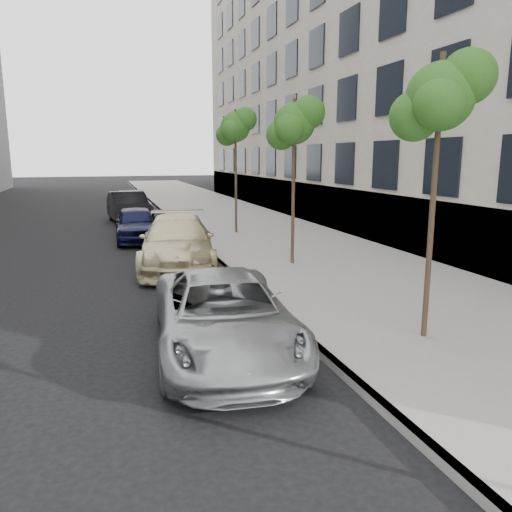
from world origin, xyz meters
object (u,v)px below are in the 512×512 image
tree_mid (295,124)px  tree_far (236,127)px  tree_near (442,98)px  sedan_black (129,207)px  sedan_blue (136,224)px  sedan_rear (135,202)px  suv (178,242)px  minivan (224,315)px

tree_mid → tree_far: size_ratio=0.95×
tree_near → sedan_black: bearing=102.6°
sedan_blue → sedan_rear: size_ratio=0.95×
suv → sedan_black: bearing=103.3°
tree_mid → sedan_rear: tree_mid is taller
tree_near → sedan_rear: size_ratio=1.17×
minivan → tree_near: bearing=-4.4°
minivan → sedan_rear: (0.07, 22.88, -0.06)m
sedan_black → minivan: bearing=-94.2°
tree_far → suv: tree_far is taller
sedan_blue → sedan_black: sedan_black is taller
tree_mid → minivan: 7.73m
tree_far → sedan_rear: (-3.51, 10.52, -3.85)m
tree_mid → suv: 4.90m
suv → sedan_blue: bearing=108.3°
tree_near → tree_far: tree_far is taller
suv → sedan_blue: 5.32m
sedan_rear → sedan_black: bearing=-98.8°
tree_near → suv: bearing=113.8°
sedan_blue → tree_far: bearing=4.4°
suv → minivan: bearing=-82.9°
tree_near → sedan_blue: bearing=108.1°
tree_far → sedan_black: (-4.12, 5.48, -3.69)m
tree_far → sedan_black: 7.78m
sedan_blue → sedan_rear: sedan_blue is taller
suv → tree_far: bearing=67.8°
tree_far → suv: size_ratio=0.97×
sedan_black → sedan_rear: (0.62, 5.04, -0.16)m
tree_near → sedan_rear: bearing=98.5°
tree_near → sedan_blue: 13.91m
tree_mid → suv: bearing=162.8°
suv → sedan_black: sedan_black is taller
suv → sedan_rear: 15.99m
minivan → sedan_rear: minivan is taller
tree_mid → minivan: tree_mid is taller
tree_mid → sedan_rear: 17.75m
minivan → sedan_black: sedan_black is taller
tree_near → tree_far: size_ratio=0.96×
tree_near → sedan_blue: size_ratio=1.22×
minivan → tree_mid: bearing=64.2°
suv → tree_near: bearing=-57.0°
minivan → suv: (0.25, 6.89, 0.10)m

